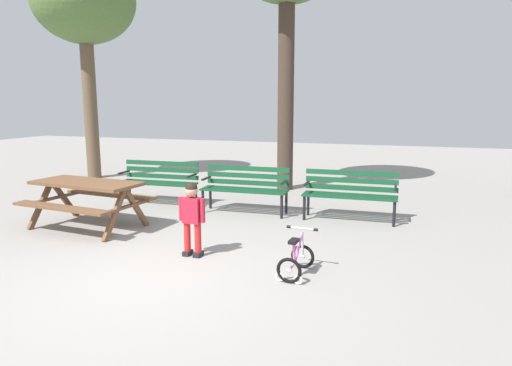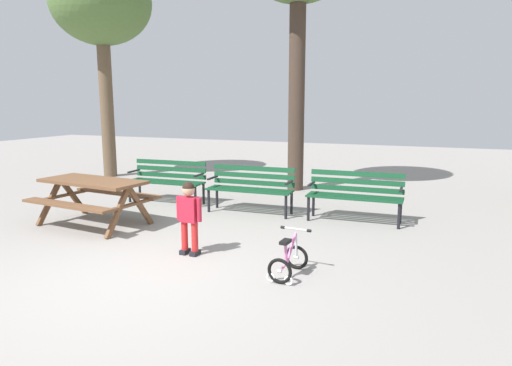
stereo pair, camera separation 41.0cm
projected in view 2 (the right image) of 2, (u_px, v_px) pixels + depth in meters
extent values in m
plane|color=gray|center=(135.00, 278.00, 5.36)|extent=(36.00, 36.00, 0.00)
cube|color=brown|center=(93.00, 181.00, 7.55)|extent=(1.87, 0.95, 0.05)
cube|color=brown|center=(66.00, 205.00, 7.13)|extent=(1.82, 0.44, 0.04)
cube|color=brown|center=(118.00, 193.00, 8.08)|extent=(1.82, 0.44, 0.04)
cube|color=brown|center=(50.00, 202.00, 7.76)|extent=(0.12, 0.57, 0.76)
cube|color=brown|center=(74.00, 197.00, 8.20)|extent=(0.12, 0.57, 0.76)
cube|color=brown|center=(62.00, 196.00, 7.97)|extent=(0.20, 1.10, 0.04)
cube|color=brown|center=(118.00, 212.00, 7.04)|extent=(0.12, 0.57, 0.76)
cube|color=brown|center=(140.00, 206.00, 7.47)|extent=(0.12, 0.57, 0.76)
cube|color=brown|center=(129.00, 205.00, 7.25)|extent=(0.20, 1.10, 0.04)
cube|color=#144728|center=(170.00, 180.00, 9.40)|extent=(1.60, 0.13, 0.03)
cube|color=#144728|center=(167.00, 181.00, 9.29)|extent=(1.60, 0.13, 0.03)
cube|color=#144728|center=(164.00, 182.00, 9.18)|extent=(1.60, 0.13, 0.03)
cube|color=#144728|center=(161.00, 183.00, 9.06)|extent=(1.60, 0.13, 0.03)
cube|color=#144728|center=(171.00, 175.00, 9.42)|extent=(1.60, 0.10, 0.09)
cube|color=#144728|center=(171.00, 169.00, 9.39)|extent=(1.60, 0.10, 0.09)
cube|color=#144728|center=(170.00, 163.00, 9.37)|extent=(1.60, 0.10, 0.09)
cylinder|color=black|center=(195.00, 197.00, 8.87)|extent=(0.05, 0.05, 0.44)
cylinder|color=black|center=(204.00, 193.00, 9.20)|extent=(0.05, 0.05, 0.44)
cube|color=black|center=(199.00, 175.00, 8.97)|extent=(0.05, 0.40, 0.03)
cylinder|color=black|center=(130.00, 192.00, 9.37)|extent=(0.05, 0.05, 0.44)
cylinder|color=black|center=(140.00, 188.00, 9.71)|extent=(0.05, 0.05, 0.44)
cube|color=black|center=(134.00, 171.00, 9.47)|extent=(0.05, 0.40, 0.03)
cube|color=#144728|center=(253.00, 188.00, 8.56)|extent=(1.60, 0.11, 0.03)
cube|color=#144728|center=(250.00, 189.00, 8.45)|extent=(1.60, 0.11, 0.03)
cube|color=#144728|center=(248.00, 191.00, 8.34)|extent=(1.60, 0.11, 0.03)
cube|color=#144728|center=(246.00, 192.00, 8.22)|extent=(1.60, 0.11, 0.03)
cube|color=#144728|center=(253.00, 183.00, 8.58)|extent=(1.60, 0.08, 0.09)
cube|color=#144728|center=(253.00, 176.00, 8.55)|extent=(1.60, 0.08, 0.09)
cube|color=#144728|center=(253.00, 169.00, 8.53)|extent=(1.60, 0.08, 0.09)
cylinder|color=black|center=(286.00, 207.00, 8.02)|extent=(0.05, 0.05, 0.44)
cylinder|color=black|center=(292.00, 203.00, 8.36)|extent=(0.05, 0.05, 0.44)
cube|color=black|center=(289.00, 183.00, 8.12)|extent=(0.05, 0.40, 0.03)
cylinder|color=black|center=(209.00, 200.00, 8.54)|extent=(0.05, 0.05, 0.44)
cylinder|color=black|center=(217.00, 197.00, 8.87)|extent=(0.05, 0.05, 0.44)
cube|color=black|center=(213.00, 178.00, 8.63)|extent=(0.05, 0.40, 0.03)
cube|color=#144728|center=(356.00, 195.00, 7.92)|extent=(1.60, 0.10, 0.03)
cube|color=#144728|center=(355.00, 197.00, 7.81)|extent=(1.60, 0.10, 0.03)
cube|color=#144728|center=(354.00, 198.00, 7.70)|extent=(1.60, 0.10, 0.03)
cube|color=#144728|center=(352.00, 199.00, 7.59)|extent=(1.60, 0.10, 0.03)
cube|color=#144728|center=(356.00, 189.00, 7.94)|extent=(1.60, 0.08, 0.09)
cube|color=#144728|center=(357.00, 182.00, 7.92)|extent=(1.60, 0.08, 0.09)
cube|color=#144728|center=(357.00, 174.00, 7.89)|extent=(1.60, 0.08, 0.09)
cylinder|color=black|center=(399.00, 216.00, 7.39)|extent=(0.05, 0.05, 0.44)
cylinder|color=black|center=(400.00, 211.00, 7.72)|extent=(0.05, 0.05, 0.44)
cube|color=black|center=(401.00, 190.00, 7.48)|extent=(0.05, 0.40, 0.03)
cylinder|color=black|center=(308.00, 208.00, 7.91)|extent=(0.05, 0.05, 0.44)
cylinder|color=black|center=(313.00, 204.00, 8.24)|extent=(0.05, 0.05, 0.44)
cube|color=black|center=(311.00, 184.00, 8.00)|extent=(0.05, 0.40, 0.03)
cylinder|color=red|center=(195.00, 239.00, 6.12)|extent=(0.09, 0.09, 0.46)
cube|color=black|center=(195.00, 253.00, 6.16)|extent=(0.10, 0.16, 0.06)
cylinder|color=red|center=(185.00, 237.00, 6.19)|extent=(0.09, 0.09, 0.46)
cube|color=black|center=(185.00, 251.00, 6.22)|extent=(0.10, 0.16, 0.06)
cube|color=#B71E33|center=(189.00, 209.00, 6.09)|extent=(0.24, 0.15, 0.34)
sphere|color=tan|center=(188.00, 190.00, 6.04)|extent=(0.17, 0.17, 0.17)
sphere|color=black|center=(188.00, 188.00, 6.03)|extent=(0.16, 0.16, 0.16)
cylinder|color=#B71E33|center=(199.00, 210.00, 6.02)|extent=(0.07, 0.07, 0.32)
cylinder|color=#B71E33|center=(179.00, 208.00, 6.15)|extent=(0.07, 0.07, 0.32)
torus|color=black|center=(297.00, 257.00, 5.63)|extent=(0.30, 0.06, 0.30)
cylinder|color=silver|center=(297.00, 257.00, 5.63)|extent=(0.05, 0.04, 0.04)
torus|color=black|center=(280.00, 271.00, 5.17)|extent=(0.30, 0.06, 0.30)
cylinder|color=silver|center=(280.00, 271.00, 5.17)|extent=(0.05, 0.04, 0.04)
torus|color=white|center=(271.00, 277.00, 5.24)|extent=(0.11, 0.03, 0.11)
torus|color=white|center=(289.00, 281.00, 5.14)|extent=(0.11, 0.03, 0.11)
cylinder|color=pink|center=(291.00, 248.00, 5.44)|extent=(0.06, 0.31, 0.32)
cylinder|color=pink|center=(286.00, 254.00, 5.31)|extent=(0.04, 0.08, 0.27)
cylinder|color=pink|center=(283.00, 267.00, 5.26)|extent=(0.04, 0.20, 0.05)
cylinder|color=silver|center=(296.00, 245.00, 5.59)|extent=(0.04, 0.07, 0.32)
cylinder|color=pink|center=(291.00, 241.00, 5.41)|extent=(0.06, 0.32, 0.05)
cube|color=black|center=(285.00, 242.00, 5.26)|extent=(0.10, 0.18, 0.04)
cylinder|color=silver|center=(296.00, 229.00, 5.53)|extent=(0.34, 0.05, 0.02)
cylinder|color=black|center=(283.00, 227.00, 5.61)|extent=(0.05, 0.04, 0.04)
cylinder|color=black|center=(309.00, 231.00, 5.46)|extent=(0.05, 0.04, 0.04)
cylinder|color=brown|center=(107.00, 109.00, 12.36)|extent=(0.35, 0.35, 3.69)
ellipsoid|color=#517038|center=(101.00, 2.00, 11.88)|extent=(2.60, 2.60, 2.20)
cylinder|color=#423328|center=(297.00, 95.00, 10.39)|extent=(0.37, 0.37, 4.36)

